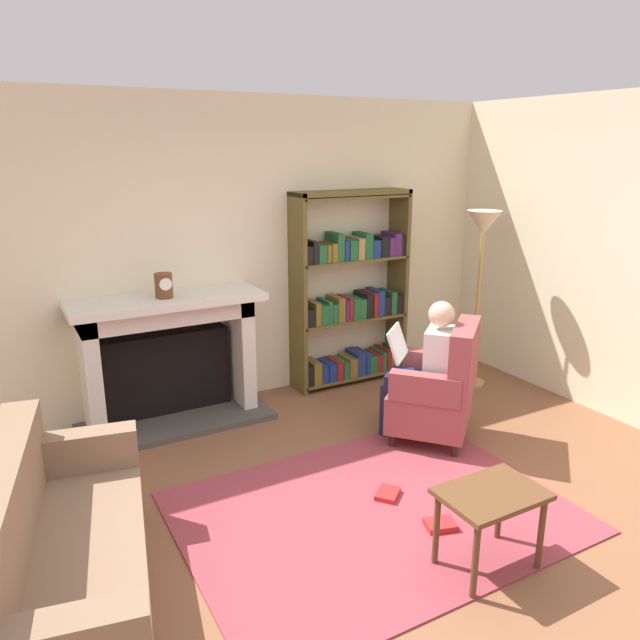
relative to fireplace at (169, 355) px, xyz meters
The scene contains 13 objects.
ground 2.49m from the fireplace, 72.10° to the right, with size 14.00×14.00×0.00m, color brown.
back_wall 1.10m from the fireplace, 18.52° to the left, with size 5.60×0.10×2.70m, color beige.
side_wall_right 3.63m from the fireplace, 17.21° to the right, with size 0.10×5.20×2.70m, color beige.
area_rug 2.21m from the fireplace, 69.62° to the right, with size 2.40×1.80×0.01m, color #943842.
fireplace is the anchor object (origin of this frame).
mantel_clock 0.63m from the fireplace, 102.52° to the right, with size 0.14×0.14×0.20m.
bookshelf 1.84m from the fireplace, ahead, with size 1.17×0.32×1.87m.
armchair_reading 2.24m from the fireplace, 38.29° to the right, with size 0.89×0.89×0.97m.
seated_reader 2.12m from the fireplace, 37.73° to the right, with size 0.58×0.59×1.14m.
sofa_floral 2.31m from the fireplace, 118.77° to the right, with size 1.02×1.80×0.85m.
side_table 2.91m from the fireplace, 69.71° to the right, with size 0.56×0.39×0.48m.
scattered_books 2.40m from the fireplace, 65.52° to the right, with size 0.31×0.64×0.04m.
floor_lamp 3.01m from the fireplace, 12.71° to the right, with size 0.32×0.32×1.70m.
Camera 1 is at (-1.93, -2.49, 2.27)m, focal length 33.90 mm.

